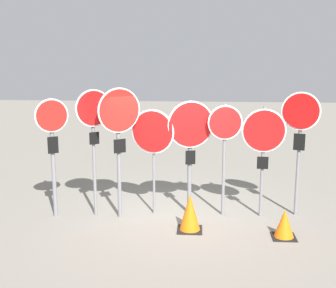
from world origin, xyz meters
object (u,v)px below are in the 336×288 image
(stop_sign_1, at_px, (94,123))
(stop_sign_7, at_px, (300,126))
(stop_sign_4, at_px, (191,135))
(stop_sign_2, at_px, (119,125))
(stop_sign_0, at_px, (52,136))
(stop_sign_5, at_px, (225,135))
(traffic_cone_0, at_px, (284,224))
(stop_sign_3, at_px, (153,136))
(stop_sign_6, at_px, (264,139))
(traffic_cone_1, at_px, (190,213))

(stop_sign_1, height_order, stop_sign_7, stop_sign_1)
(stop_sign_4, bearing_deg, stop_sign_2, 176.63)
(stop_sign_0, relative_size, stop_sign_5, 1.06)
(traffic_cone_0, bearing_deg, stop_sign_4, 147.76)
(stop_sign_0, xyz_separation_m, stop_sign_2, (1.35, 0.03, 0.22))
(stop_sign_7, bearing_deg, stop_sign_1, -161.38)
(stop_sign_2, relative_size, stop_sign_3, 1.21)
(stop_sign_5, bearing_deg, stop_sign_3, 177.11)
(stop_sign_0, relative_size, stop_sign_7, 0.95)
(stop_sign_3, relative_size, traffic_cone_0, 4.04)
(stop_sign_6, distance_m, stop_sign_7, 0.78)
(stop_sign_2, relative_size, traffic_cone_0, 4.88)
(stop_sign_2, height_order, stop_sign_7, stop_sign_2)
(stop_sign_2, bearing_deg, traffic_cone_0, -47.15)
(stop_sign_1, relative_size, stop_sign_3, 1.19)
(stop_sign_1, bearing_deg, stop_sign_6, -31.22)
(stop_sign_1, xyz_separation_m, traffic_cone_1, (1.96, -0.68, -1.59))
(stop_sign_6, bearing_deg, traffic_cone_0, -70.80)
(stop_sign_0, height_order, stop_sign_1, stop_sign_1)
(stop_sign_2, distance_m, stop_sign_4, 1.46)
(stop_sign_5, distance_m, traffic_cone_1, 1.73)
(stop_sign_5, bearing_deg, traffic_cone_0, -47.72)
(stop_sign_2, distance_m, stop_sign_3, 0.74)
(stop_sign_3, bearing_deg, stop_sign_5, 13.27)
(stop_sign_2, height_order, stop_sign_3, stop_sign_2)
(stop_sign_1, height_order, stop_sign_5, stop_sign_1)
(stop_sign_4, bearing_deg, traffic_cone_1, -104.47)
(stop_sign_3, xyz_separation_m, stop_sign_6, (2.23, -0.02, -0.02))
(stop_sign_3, bearing_deg, stop_sign_7, 15.46)
(stop_sign_0, relative_size, traffic_cone_0, 4.49)
(stop_sign_5, xyz_separation_m, stop_sign_7, (1.51, 0.11, 0.17))
(stop_sign_0, xyz_separation_m, traffic_cone_0, (4.51, -0.77, -1.43))
(stop_sign_2, relative_size, stop_sign_4, 1.12)
(stop_sign_4, xyz_separation_m, stop_sign_5, (0.69, -0.04, 0.03))
(stop_sign_2, height_order, traffic_cone_1, stop_sign_2)
(stop_sign_3, bearing_deg, traffic_cone_1, -33.71)
(stop_sign_6, xyz_separation_m, stop_sign_7, (0.73, 0.13, 0.24))
(stop_sign_6, bearing_deg, stop_sign_7, 13.18)
(stop_sign_0, bearing_deg, stop_sign_1, -21.57)
(stop_sign_3, bearing_deg, traffic_cone_0, -9.63)
(stop_sign_3, distance_m, traffic_cone_1, 1.75)
(stop_sign_1, xyz_separation_m, traffic_cone_0, (3.70, -0.91, -1.67))
(stop_sign_1, distance_m, stop_sign_6, 3.42)
(stop_sign_0, xyz_separation_m, stop_sign_6, (4.22, 0.29, -0.06))
(stop_sign_3, xyz_separation_m, stop_sign_5, (1.45, -0.00, 0.05))
(stop_sign_5, bearing_deg, stop_sign_4, 173.69)
(traffic_cone_0, bearing_deg, stop_sign_3, 157.03)
(stop_sign_2, xyz_separation_m, stop_sign_3, (0.64, 0.27, -0.26))
(stop_sign_0, height_order, stop_sign_5, stop_sign_0)
(stop_sign_0, bearing_deg, stop_sign_7, -26.46)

